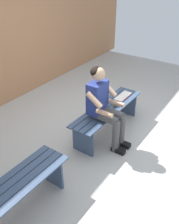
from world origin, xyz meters
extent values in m
cube|color=#B2B2AD|center=(1.09, 1.00, -0.02)|extent=(10.00, 7.00, 0.04)
cube|color=#384C6B|center=(0.00, -0.16, 0.46)|extent=(1.65, 0.12, 0.02)
cube|color=#384C6B|center=(0.00, -0.05, 0.46)|extent=(1.65, 0.12, 0.02)
cube|color=#384C6B|center=(0.00, 0.05, 0.46)|extent=(1.65, 0.12, 0.02)
cube|color=#384C6B|center=(0.00, 0.16, 0.46)|extent=(1.65, 0.12, 0.02)
cube|color=#384C6B|center=(-0.70, 0.01, 0.23)|extent=(0.04, 0.38, 0.45)
cube|color=#384C6B|center=(0.70, -0.01, 0.23)|extent=(0.04, 0.38, 0.45)
cube|color=#384C6B|center=(2.18, 0.05, 0.46)|extent=(1.71, 0.12, 0.02)
cube|color=#384C6B|center=(2.18, 0.16, 0.46)|extent=(1.71, 0.12, 0.02)
cube|color=#384C6B|center=(1.44, 0.01, 0.23)|extent=(0.04, 0.38, 0.45)
cube|color=navy|center=(0.30, -0.02, 0.79)|extent=(0.34, 0.20, 0.50)
sphere|color=tan|center=(0.30, -0.01, 1.17)|extent=(0.20, 0.20, 0.20)
ellipsoid|color=black|center=(0.30, -0.04, 1.20)|extent=(0.20, 0.19, 0.15)
cylinder|color=#4C4C4C|center=(0.21, 0.18, 0.54)|extent=(0.13, 0.40, 0.13)
cylinder|color=#4C4C4C|center=(0.39, 0.18, 0.54)|extent=(0.13, 0.40, 0.13)
cylinder|color=#4C4C4C|center=(0.21, 0.38, 0.27)|extent=(0.11, 0.11, 0.54)
cube|color=black|center=(0.21, 0.44, 0.04)|extent=(0.10, 0.22, 0.07)
cylinder|color=#4C4C4C|center=(0.39, 0.38, 0.27)|extent=(0.11, 0.11, 0.54)
cube|color=black|center=(0.39, 0.44, 0.04)|extent=(0.10, 0.22, 0.07)
cylinder|color=tan|center=(0.09, 0.06, 0.86)|extent=(0.08, 0.28, 0.23)
cylinder|color=tan|center=(0.12, 0.22, 0.68)|extent=(0.07, 0.26, 0.07)
cylinder|color=tan|center=(0.51, 0.06, 0.86)|extent=(0.08, 0.28, 0.23)
cylinder|color=tan|center=(0.48, 0.22, 0.68)|extent=(0.07, 0.26, 0.07)
sphere|color=gold|center=(-0.11, 0.08, 0.51)|extent=(0.08, 0.08, 0.08)
cube|color=white|center=(-0.58, 0.03, 0.48)|extent=(0.20, 0.15, 0.02)
cube|color=white|center=(-0.37, 0.03, 0.48)|extent=(0.20, 0.15, 0.02)
cube|color=red|center=(-0.48, 0.03, 0.48)|extent=(0.41, 0.16, 0.01)
camera|label=1|loc=(3.11, 1.75, 2.57)|focal=39.77mm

